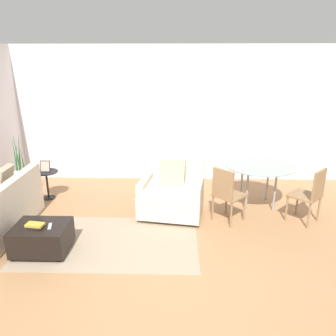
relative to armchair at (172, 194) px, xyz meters
The scene contains 14 objects.
ground_plane 1.74m from the armchair, 86.71° to the right, with size 20.00×20.00×0.00m, color #A3754C.
wall_back 2.02m from the armchair, 86.78° to the left, with size 12.00×0.06×2.75m.
area_rug 1.30m from the armchair, 133.63° to the right, with size 2.47×1.48×0.01m.
armchair is the anchor object (origin of this frame).
ottoman 2.09m from the armchair, 145.73° to the right, with size 0.71×0.57×0.39m.
book_stack 2.15m from the armchair, 145.59° to the right, with size 0.25×0.18×0.05m.
tv_remote_primary 1.99m from the armchair, 143.06° to the right, with size 0.08×0.17×0.01m.
tv_remote_secondary 2.07m from the armchair, 150.37° to the right, with size 0.11×0.14×0.01m.
potted_plant 2.86m from the armchair, 167.48° to the left, with size 0.32×0.32×1.26m.
side_table 2.38m from the armchair, 165.78° to the left, with size 0.42×0.42×0.53m.
picture_frame 2.40m from the armchair, 165.79° to the left, with size 0.18×0.07×0.20m.
dining_table 1.58m from the armchair, 14.59° to the left, with size 1.20×1.20×0.75m.
dining_chair_near_left 0.90m from the armchair, 17.10° to the right, with size 0.59×0.59×0.90m.
dining_chair_near_right 2.17m from the armchair, ahead, with size 0.59×0.59×0.90m.
Camera 1 is at (-0.04, -3.28, 2.48)m, focal length 35.00 mm.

